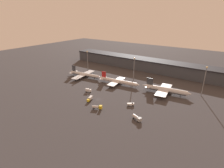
% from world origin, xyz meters
% --- Properties ---
extents(ground, '(600.00, 600.00, 0.00)m').
position_xyz_m(ground, '(0.00, 0.00, 0.00)').
color(ground, '#383538').
extents(terminal_building, '(227.01, 22.70, 14.61)m').
position_xyz_m(terminal_building, '(0.00, 103.63, 7.36)').
color(terminal_building, '#3D424C').
rests_on(terminal_building, ground).
extents(airplane_0, '(44.69, 35.93, 11.88)m').
position_xyz_m(airplane_0, '(-49.23, 35.60, 3.20)').
color(airplane_0, silver).
rests_on(airplane_0, ground).
extents(airplane_1, '(48.43, 29.13, 11.43)m').
position_xyz_m(airplane_1, '(-5.24, 38.96, 3.20)').
color(airplane_1, silver).
rests_on(airplane_1, ground).
extents(airplane_2, '(45.47, 33.09, 12.55)m').
position_xyz_m(airplane_2, '(43.32, 44.38, 3.81)').
color(airplane_2, silver).
rests_on(airplane_2, ground).
extents(service_vehicle_0, '(7.89, 5.05, 3.12)m').
position_xyz_m(service_vehicle_0, '(42.04, -9.60, 1.82)').
color(service_vehicle_0, '#9EA3A8').
rests_on(service_vehicle_0, ground).
extents(service_vehicle_1, '(4.13, 8.19, 3.12)m').
position_xyz_m(service_vehicle_1, '(-4.28, -5.73, 1.77)').
color(service_vehicle_1, gold).
rests_on(service_vehicle_1, ground).
extents(service_vehicle_2, '(5.72, 4.65, 3.30)m').
position_xyz_m(service_vehicle_2, '(-17.33, 6.59, 1.83)').
color(service_vehicle_2, white).
rests_on(service_vehicle_2, ground).
extents(service_vehicle_3, '(5.56, 5.06, 2.95)m').
position_xyz_m(service_vehicle_3, '(28.52, 6.10, 1.40)').
color(service_vehicle_3, white).
rests_on(service_vehicle_3, ground).
extents(service_vehicle_4, '(7.98, 5.26, 3.29)m').
position_xyz_m(service_vehicle_4, '(10.10, -13.49, 1.80)').
color(service_vehicle_4, gold).
rests_on(service_vehicle_4, ground).
extents(lamp_post_0, '(1.80, 1.80, 25.35)m').
position_xyz_m(lamp_post_0, '(-64.73, 58.73, 16.09)').
color(lamp_post_0, slate).
rests_on(lamp_post_0, ground).
extents(lamp_post_1, '(1.80, 1.80, 25.74)m').
position_xyz_m(lamp_post_1, '(2.57, 58.73, 16.31)').
color(lamp_post_1, slate).
rests_on(lamp_post_1, ground).
extents(lamp_post_2, '(1.80, 1.80, 27.35)m').
position_xyz_m(lamp_post_2, '(71.52, 58.73, 17.19)').
color(lamp_post_2, slate).
rests_on(lamp_post_2, ground).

